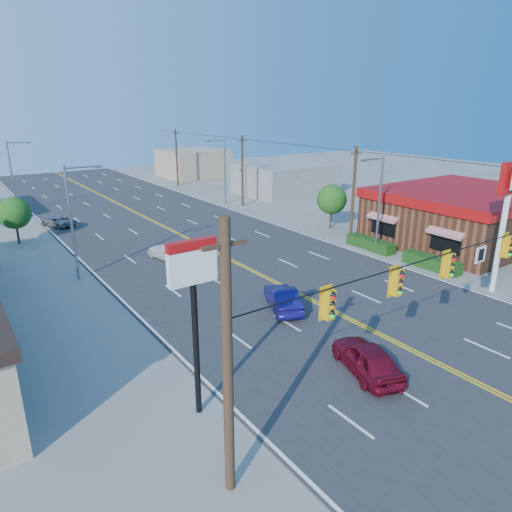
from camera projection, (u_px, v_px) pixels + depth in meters
ground at (448, 370)px, 21.30m from camera, size 160.00×160.00×0.00m
road at (226, 258)px, 36.84m from camera, size 20.00×120.00×0.06m
signal_span at (462, 272)px, 19.69m from camera, size 24.32×0.34×9.00m
kfc at (462, 216)px, 40.71m from camera, size 16.30×12.40×4.70m
kfc_pylon at (507, 201)px, 28.49m from camera, size 2.20×0.36×8.50m
pizza_hut_sign at (194, 293)px, 16.79m from camera, size 1.90×0.30×6.85m
streetlight_se at (378, 200)px, 36.64m from camera, size 2.55×0.25×8.00m
streetlight_ne at (224, 168)px, 55.30m from camera, size 2.55×0.25×8.00m
streetlight_sw at (74, 217)px, 31.11m from camera, size 2.55×0.25×8.00m
streetlight_nw at (13, 173)px, 51.33m from camera, size 2.55×0.25×8.00m
utility_pole_near at (353, 194)px, 40.61m from camera, size 0.28×0.28×8.40m
utility_pole_mid at (242, 171)px, 54.61m from camera, size 0.28×0.28×8.40m
utility_pole_far at (177, 158)px, 68.61m from camera, size 0.28×0.28×8.40m
tree_kfc_rear at (332, 199)px, 44.83m from camera, size 2.94×2.94×4.41m
tree_west at (14, 213)px, 39.79m from camera, size 2.80×2.80×4.20m
bld_east_mid at (285, 178)px, 63.75m from camera, size 12.00×10.00×4.00m
bld_east_far at (193, 163)px, 79.16m from camera, size 10.00×10.00×4.40m
car_magenta at (367, 359)px, 20.76m from camera, size 3.03×4.70×1.49m
car_blue at (283, 299)px, 27.33m from camera, size 3.05×4.45×1.39m
car_white at (170, 252)px, 36.24m from camera, size 2.74×4.88×1.33m
car_silver at (58, 222)px, 46.20m from camera, size 3.11×4.26×1.08m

